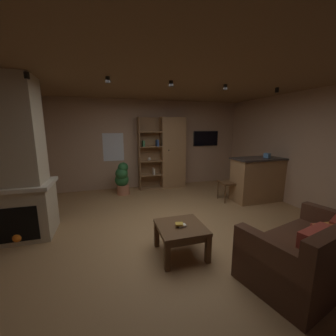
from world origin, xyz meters
name	(u,v)px	position (x,y,z in m)	size (l,w,h in m)	color
floor	(174,230)	(0.00, 0.00, -0.01)	(6.05, 5.83, 0.02)	#A37A4C
wall_back	(144,145)	(0.00, 2.94, 1.29)	(6.17, 0.06, 2.58)	tan
wall_right	(314,152)	(3.05, 0.00, 1.29)	(0.06, 5.83, 2.58)	tan
ceiling	(175,76)	(0.00, 0.00, 2.59)	(6.05, 5.83, 0.02)	brown
window_pane_back	(113,147)	(-0.90, 2.91, 1.24)	(0.58, 0.01, 0.80)	white
stone_fireplace	(17,168)	(-2.47, 0.52, 1.16)	(0.98, 0.80, 2.58)	#BCAD8E
bookshelf_cabinet	(170,153)	(0.72, 2.67, 1.04)	(1.39, 0.41, 2.09)	#997047
kitchen_bar_counter	(262,179)	(2.57, 0.88, 0.54)	(1.52, 0.63, 1.07)	#997047
tissue_box	(267,155)	(2.65, 0.85, 1.13)	(0.12, 0.12, 0.11)	#598CBF
leather_couch	(311,254)	(1.20, -1.60, 0.31)	(1.76, 1.22, 0.84)	#4C2D1E
coffee_table	(181,231)	(-0.14, -0.71, 0.35)	(0.65, 0.66, 0.44)	brown
table_book_0	(182,226)	(-0.13, -0.74, 0.45)	(0.11, 0.08, 0.03)	beige
table_book_1	(179,224)	(-0.17, -0.74, 0.48)	(0.10, 0.09, 0.02)	gold
dining_chair	(232,179)	(1.85, 1.08, 0.53)	(0.44, 0.44, 0.92)	brown
potted_floor_plant	(122,178)	(-0.72, 2.32, 0.44)	(0.38, 0.42, 0.88)	#B77051
wall_mounted_tv	(206,139)	(2.01, 2.88, 1.44)	(0.84, 0.06, 0.47)	black
track_light_spot_0	(27,75)	(-2.09, 0.23, 2.51)	(0.07, 0.07, 0.09)	black
track_light_spot_1	(108,80)	(-1.01, 0.19, 2.51)	(0.07, 0.07, 0.09)	black
track_light_spot_2	(171,84)	(-0.01, 0.20, 2.51)	(0.07, 0.07, 0.09)	black
track_light_spot_3	(225,87)	(1.02, 0.21, 2.51)	(0.07, 0.07, 0.09)	black
track_light_spot_4	(277,90)	(2.14, 0.19, 2.51)	(0.07, 0.07, 0.09)	black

